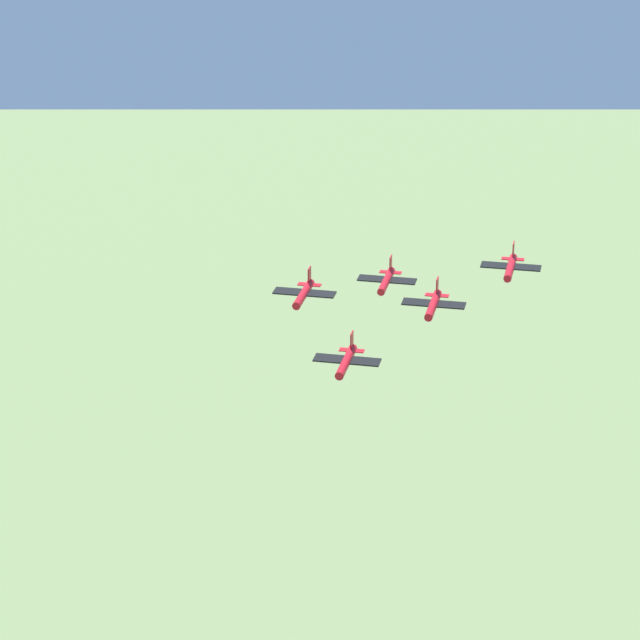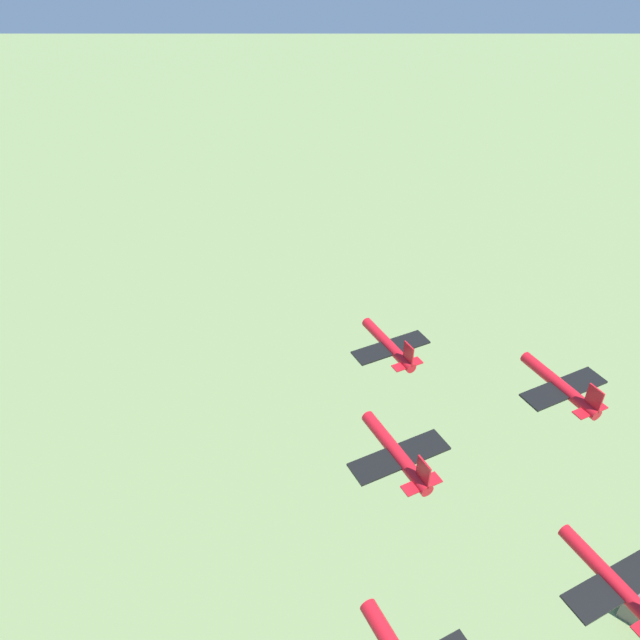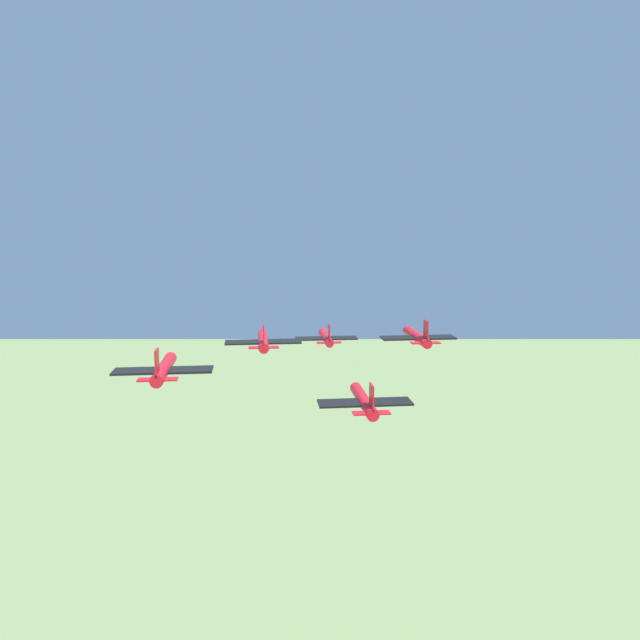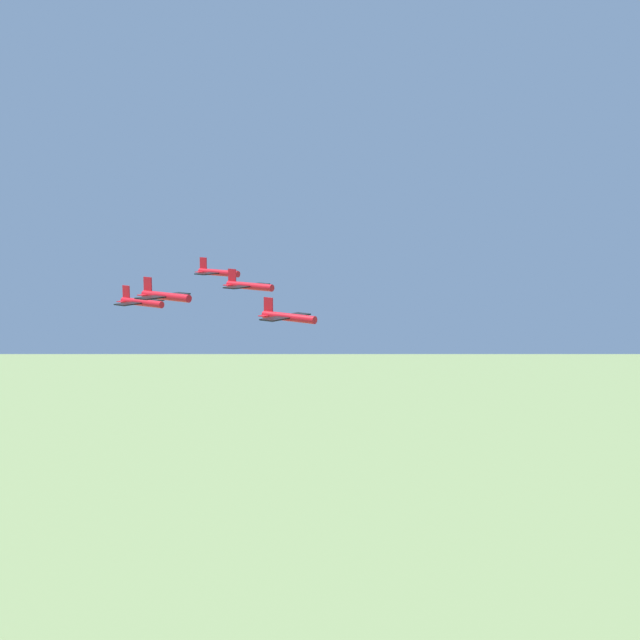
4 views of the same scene
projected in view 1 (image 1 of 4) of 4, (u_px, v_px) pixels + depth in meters
The scene contains 5 objects.
jet_0 at pixel (347, 360), 206.38m from camera, with size 9.70×9.45×3.30m.
jet_1 at pixel (434, 304), 218.22m from camera, with size 9.70×9.45×3.30m.
jet_2 at pixel (304, 293), 221.85m from camera, with size 9.70×9.45×3.30m.
jet_3 at pixel (511, 267), 230.88m from camera, with size 9.70×9.45×3.30m.
jet_4 at pixel (387, 280), 235.96m from camera, with size 9.70×9.45×3.30m.
Camera 1 is at (195.44, -58.28, 250.91)m, focal length 85.00 mm.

